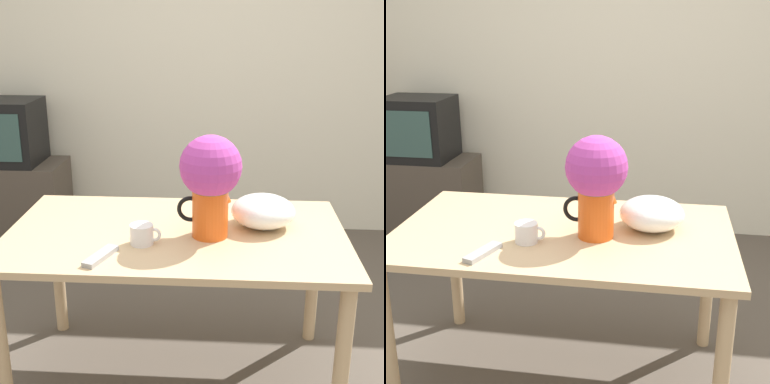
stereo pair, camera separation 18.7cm
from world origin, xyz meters
The scene contains 8 objects.
wall_back centered at (0.00, 2.10, 1.30)m, with size 8.00×0.05×2.60m.
table centered at (-0.14, 0.20, 0.64)m, with size 1.42×0.84×0.73m.
flower_vase centered at (0.00, 0.16, 0.99)m, with size 0.26×0.25×0.42m.
coffee_mug centered at (-0.26, 0.06, 0.77)m, with size 0.12×0.09×0.08m.
white_bowl centered at (0.22, 0.28, 0.80)m, with size 0.27×0.27×0.14m.
remote_control centered at (-0.40, -0.09, 0.74)m, with size 0.11×0.19×0.02m.
tv_stand centered at (-1.52, 1.75, 0.29)m, with size 0.79×0.44×0.58m.
tv_set centered at (-1.52, 1.75, 0.81)m, with size 0.49×0.43×0.45m.
Camera 2 is at (0.25, -1.86, 1.61)m, focal length 50.00 mm.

